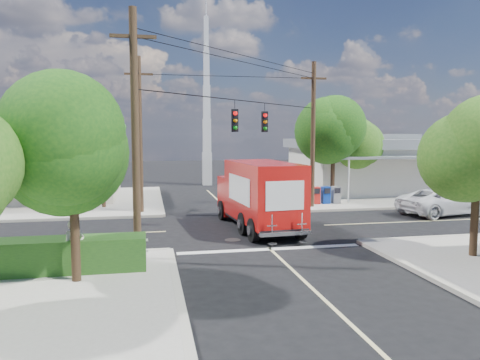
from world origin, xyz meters
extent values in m
plane|color=black|center=(0.00, 0.00, 0.00)|extent=(120.00, 120.00, 0.00)
cube|color=#9D988E|center=(11.00, 11.00, 0.07)|extent=(14.00, 14.00, 0.14)
cube|color=#A9A496|center=(4.00, 11.00, 0.07)|extent=(0.25, 14.00, 0.14)
cube|color=#A9A496|center=(11.00, 4.00, 0.07)|extent=(14.00, 0.25, 0.14)
cube|color=#9D988E|center=(-11.00, 11.00, 0.07)|extent=(14.00, 14.00, 0.14)
cube|color=#A9A496|center=(-4.00, 11.00, 0.07)|extent=(0.25, 14.00, 0.14)
cube|color=#A9A496|center=(-11.00, 4.00, 0.07)|extent=(14.00, 0.25, 0.14)
cube|color=#A9A496|center=(4.00, -11.00, 0.07)|extent=(0.25, 14.00, 0.14)
cube|color=#A9A496|center=(-4.00, -11.00, 0.07)|extent=(0.25, 14.00, 0.14)
cube|color=beige|center=(0.00, 10.00, 0.01)|extent=(0.12, 12.00, 0.01)
cube|color=beige|center=(0.00, -10.00, 0.01)|extent=(0.12, 12.00, 0.01)
cube|color=beige|center=(10.00, 0.00, 0.01)|extent=(12.00, 0.12, 0.01)
cube|color=beige|center=(-10.00, 0.00, 0.01)|extent=(12.00, 0.12, 0.01)
cube|color=silver|center=(0.00, -4.30, 0.01)|extent=(7.50, 0.40, 0.01)
cube|color=silver|center=(12.50, 12.00, 1.84)|extent=(11.00, 8.00, 3.40)
cube|color=gray|center=(12.50, 12.00, 3.89)|extent=(11.80, 8.80, 0.70)
cube|color=gray|center=(12.50, 12.00, 4.39)|extent=(6.05, 4.40, 0.50)
cube|color=gray|center=(12.50, 7.10, 3.04)|extent=(9.90, 1.80, 0.15)
cylinder|color=silver|center=(8.10, 6.30, 1.59)|extent=(0.12, 0.12, 2.90)
cylinder|color=silver|center=(16.90, 6.30, 1.59)|extent=(0.12, 0.12, 2.90)
cube|color=beige|center=(-12.00, 12.50, 1.74)|extent=(10.00, 8.00, 3.20)
cube|color=gray|center=(-12.00, 12.50, 3.69)|extent=(10.80, 8.80, 0.70)
cube|color=gray|center=(-12.00, 12.50, 4.19)|extent=(5.50, 4.40, 0.50)
cube|color=gray|center=(-12.00, 7.60, 2.84)|extent=(9.00, 1.80, 0.15)
cylinder|color=silver|center=(-8.00, 6.80, 1.49)|extent=(0.12, 0.12, 2.70)
cube|color=silver|center=(0.50, 20.00, 1.50)|extent=(0.80, 0.80, 3.00)
cube|color=silver|center=(0.50, 20.00, 4.50)|extent=(0.70, 0.70, 3.00)
cube|color=silver|center=(0.50, 20.00, 7.50)|extent=(0.60, 0.60, 3.00)
cube|color=silver|center=(0.50, 20.00, 10.50)|extent=(0.50, 0.50, 3.00)
cube|color=silver|center=(0.50, 20.00, 13.50)|extent=(0.40, 0.40, 3.00)
cylinder|color=silver|center=(0.50, 20.00, 16.00)|extent=(0.10, 0.10, 2.00)
cylinder|color=#422D1C|center=(-7.00, -7.50, 2.00)|extent=(0.28, 0.28, 3.71)
sphere|color=#144512|center=(-7.00, -7.50, 4.32)|extent=(3.71, 3.71, 3.71)
sphere|color=#144512|center=(-7.40, -7.30, 4.55)|extent=(3.02, 3.02, 3.02)
sphere|color=#144512|center=(-6.65, -7.80, 4.20)|extent=(3.25, 3.25, 3.25)
cylinder|color=#422D1C|center=(7.20, 6.80, 2.19)|extent=(0.28, 0.28, 4.10)
sphere|color=#144512|center=(7.20, 6.80, 4.75)|extent=(4.10, 4.10, 4.10)
sphere|color=#144512|center=(6.80, 7.00, 5.00)|extent=(3.33, 3.33, 3.33)
sphere|color=#144512|center=(7.55, 6.50, 4.62)|extent=(3.58, 3.58, 3.58)
cylinder|color=#422D1C|center=(9.80, 9.00, 1.93)|extent=(0.28, 0.28, 3.58)
sphere|color=#245B16|center=(9.80, 9.00, 4.17)|extent=(3.58, 3.58, 3.58)
sphere|color=#245B16|center=(9.40, 9.20, 4.40)|extent=(2.91, 2.91, 2.91)
sphere|color=#245B16|center=(10.15, 8.70, 4.06)|extent=(3.14, 3.14, 3.14)
cylinder|color=#422D1C|center=(7.00, -7.20, 1.87)|extent=(0.28, 0.28, 3.46)
sphere|color=#245B16|center=(7.00, -7.20, 4.03)|extent=(3.46, 3.46, 3.46)
sphere|color=#245B16|center=(6.60, -7.00, 4.24)|extent=(2.81, 2.81, 2.81)
cylinder|color=#422D1C|center=(-7.50, 7.50, 2.64)|extent=(0.24, 0.24, 5.00)
cone|color=#285C26|center=(-6.60, 7.50, 5.24)|extent=(0.50, 2.06, 0.98)
cone|color=#285C26|center=(-6.94, 8.20, 5.24)|extent=(1.92, 1.68, 0.98)
cone|color=#285C26|center=(-7.70, 8.38, 5.24)|extent=(2.12, 0.95, 0.98)
cone|color=#285C26|center=(-8.31, 7.89, 5.24)|extent=(1.34, 2.07, 0.98)
cone|color=#285C26|center=(-8.31, 7.11, 5.24)|extent=(1.34, 2.07, 0.98)
cone|color=#285C26|center=(-7.70, 6.62, 5.24)|extent=(2.12, 0.95, 0.98)
cone|color=#285C26|center=(-6.94, 6.80, 5.24)|extent=(1.92, 1.68, 0.98)
cylinder|color=#422D1C|center=(-9.50, 9.00, 2.44)|extent=(0.24, 0.24, 4.60)
cone|color=#285C26|center=(-8.60, 9.00, 4.84)|extent=(0.50, 2.06, 0.98)
cone|color=#285C26|center=(-8.94, 9.70, 4.84)|extent=(1.92, 1.68, 0.98)
cone|color=#285C26|center=(-9.70, 9.88, 4.84)|extent=(2.12, 0.95, 0.98)
cone|color=#285C26|center=(-10.31, 9.39, 4.84)|extent=(1.34, 2.07, 0.98)
cone|color=#285C26|center=(-10.31, 8.61, 4.84)|extent=(1.34, 2.07, 0.98)
cone|color=#285C26|center=(-9.70, 8.12, 4.84)|extent=(2.12, 0.95, 0.98)
cone|color=#285C26|center=(-8.94, 8.30, 4.84)|extent=(1.92, 1.68, 0.98)
cylinder|color=#473321|center=(-5.20, -5.20, 4.50)|extent=(0.28, 0.28, 9.00)
cube|color=#473321|center=(-5.20, -5.20, 8.00)|extent=(1.60, 0.12, 0.12)
cylinder|color=#473321|center=(5.20, 5.20, 4.50)|extent=(0.28, 0.28, 9.00)
cube|color=#473321|center=(5.20, 5.20, 8.00)|extent=(1.60, 0.12, 0.12)
cylinder|color=#473321|center=(-5.20, 5.20, 4.50)|extent=(0.28, 0.28, 9.00)
cube|color=#473321|center=(-5.20, 5.20, 8.00)|extent=(1.60, 0.12, 0.12)
cylinder|color=black|center=(0.00, 0.00, 6.20)|extent=(10.43, 10.43, 0.04)
cube|color=black|center=(-0.80, -0.80, 5.25)|extent=(0.30, 0.24, 1.05)
sphere|color=red|center=(-0.80, -0.94, 5.58)|extent=(0.20, 0.20, 0.20)
cube|color=black|center=(1.10, 1.10, 5.25)|extent=(0.30, 0.24, 1.05)
sphere|color=red|center=(1.10, 0.96, 5.58)|extent=(0.20, 0.20, 0.20)
cube|color=silver|center=(-7.80, -5.60, 0.49)|extent=(5.94, 0.05, 0.08)
cube|color=silver|center=(-7.80, -5.60, 0.89)|extent=(5.94, 0.05, 0.08)
cube|color=silver|center=(-5.00, -5.60, 0.64)|extent=(0.09, 0.06, 1.00)
cube|color=#1F4218|center=(-8.00, -6.40, 0.69)|extent=(6.20, 1.20, 1.10)
cube|color=red|center=(5.80, 6.20, 0.69)|extent=(0.50, 0.50, 1.10)
cube|color=navy|center=(6.50, 6.20, 0.69)|extent=(0.50, 0.50, 1.10)
cube|color=slate|center=(7.20, 6.20, 0.69)|extent=(0.50, 0.50, 1.10)
cube|color=black|center=(0.46, -0.11, 0.52)|extent=(2.82, 7.54, 0.24)
cube|color=red|center=(0.20, 2.76, 1.28)|extent=(2.40, 1.80, 2.08)
cube|color=black|center=(0.14, 3.42, 1.65)|extent=(2.00, 0.41, 0.90)
cube|color=silver|center=(0.12, 3.61, 0.61)|extent=(2.18, 0.31, 0.33)
cube|color=red|center=(0.53, -0.96, 1.94)|extent=(2.84, 5.67, 2.74)
cube|color=white|center=(1.73, -0.85, 2.08)|extent=(0.32, 3.39, 1.23)
cube|color=white|center=(-0.66, -1.06, 2.08)|extent=(0.32, 3.39, 1.23)
cube|color=white|center=(0.78, -3.70, 2.08)|extent=(1.70, 0.17, 1.23)
cube|color=silver|center=(0.79, -3.83, 0.52)|extent=(2.28, 0.44, 0.17)
cube|color=silver|center=(0.14, -4.01, 0.90)|extent=(0.43, 0.09, 0.95)
cube|color=silver|center=(1.46, -3.89, 0.90)|extent=(0.43, 0.09, 0.95)
cylinder|color=black|center=(-0.87, 2.52, 0.52)|extent=(0.39, 1.06, 1.04)
cylinder|color=black|center=(1.30, 2.72, 0.52)|extent=(0.39, 1.06, 1.04)
cylinder|color=black|center=(-0.38, -2.94, 0.52)|extent=(0.39, 1.06, 1.04)
cylinder|color=black|center=(1.78, -2.74, 0.52)|extent=(0.39, 1.06, 1.04)
imported|color=silver|center=(11.86, 1.65, 0.76)|extent=(5.87, 3.64, 1.52)
imported|color=beige|center=(-7.15, -6.72, 1.02)|extent=(0.75, 0.63, 1.76)
camera|label=1|loc=(-4.78, -22.20, 4.62)|focal=35.00mm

